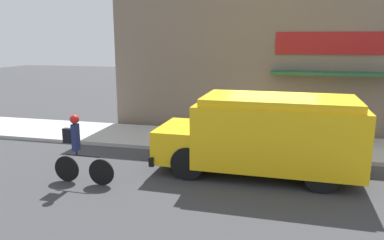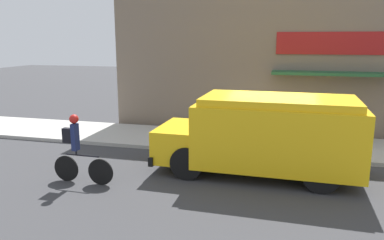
{
  "view_description": "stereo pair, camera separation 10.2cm",
  "coord_description": "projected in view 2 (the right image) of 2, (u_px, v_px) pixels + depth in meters",
  "views": [
    {
      "loc": [
        0.34,
        -10.95,
        3.48
      ],
      "look_at": [
        -2.34,
        -0.2,
        1.1
      ],
      "focal_mm": 35.0,
      "sensor_mm": 36.0,
      "label": 1
    },
    {
      "loc": [
        0.44,
        -10.93,
        3.48
      ],
      "look_at": [
        -2.34,
        -0.2,
        1.1
      ],
      "focal_mm": 35.0,
      "sensor_mm": 36.0,
      "label": 2
    }
  ],
  "objects": [
    {
      "name": "trash_bin",
      "position": [
        342.0,
        134.0,
        12.02
      ],
      "size": [
        0.51,
        0.51,
        0.76
      ],
      "color": "slate",
      "rests_on": "sidewalk"
    },
    {
      "name": "cyclist",
      "position": [
        78.0,
        150.0,
        9.15
      ],
      "size": [
        1.62,
        0.22,
        1.72
      ],
      "rotation": [
        0.0,
        0.0,
        -0.02
      ],
      "color": "black",
      "rests_on": "ground_plane"
    },
    {
      "name": "sidewalk",
      "position": [
        272.0,
        144.0,
        12.5
      ],
      "size": [
        28.0,
        2.82,
        0.12
      ],
      "color": "#ADAAA3",
      "rests_on": "ground_plane"
    },
    {
      "name": "school_bus",
      "position": [
        265.0,
        134.0,
        9.7
      ],
      "size": [
        5.27,
        2.66,
        2.07
      ],
      "rotation": [
        0.0,
        0.0,
        -0.02
      ],
      "color": "yellow",
      "rests_on": "ground_plane"
    },
    {
      "name": "storefront",
      "position": [
        279.0,
        61.0,
        13.65
      ],
      "size": [
        12.77,
        1.08,
        5.43
      ],
      "color": "#756656",
      "rests_on": "ground_plane"
    },
    {
      "name": "ground_plane",
      "position": [
        269.0,
        159.0,
        11.18
      ],
      "size": [
        70.0,
        70.0,
        0.0
      ],
      "primitive_type": "plane",
      "color": "#38383A"
    }
  ]
}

